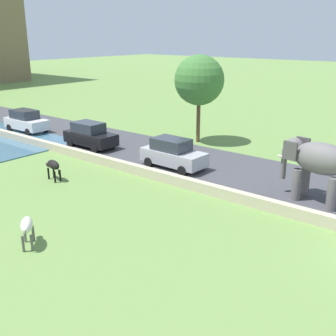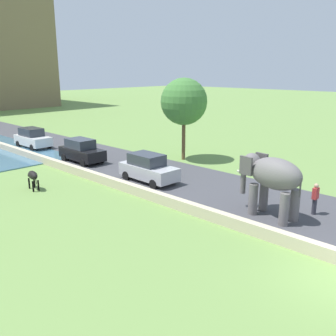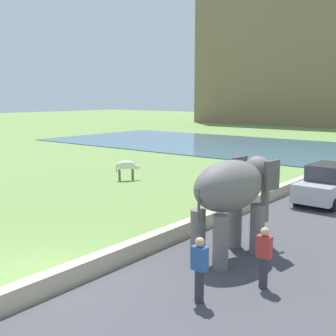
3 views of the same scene
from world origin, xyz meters
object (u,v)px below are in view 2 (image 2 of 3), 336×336
elephant (271,177)px  car_black (82,151)px  car_white (33,138)px  car_silver (148,168)px  person_beside_elephant (315,198)px  cow_black (33,176)px

elephant → car_black: 15.96m
elephant → car_white: (-0.03, 23.79, -1.14)m
car_silver → car_black: same height
car_silver → car_white: size_ratio=1.00×
car_white → car_black: 7.87m
person_beside_elephant → cow_black: 15.71m
car_black → cow_black: bearing=-147.9°
car_silver → car_black: bearing=90.0°
person_beside_elephant → car_silver: car_silver is taller
car_white → cow_black: car_white is taller
car_silver → cow_black: size_ratio=2.84×
person_beside_elephant → car_black: 17.49m
car_silver → car_white: same height
elephant → person_beside_elephant: (1.74, -1.49, -1.16)m
car_white → cow_black: (-5.82, -11.52, -0.06)m
car_silver → cow_black: 6.95m
elephant → car_silver: size_ratio=0.88×
person_beside_elephant → car_white: car_white is taller
elephant → cow_black: size_ratio=2.50×
car_black → car_white: bearing=90.0°
car_black → cow_black: car_black is taller
elephant → cow_black: (-5.85, 12.27, -1.20)m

